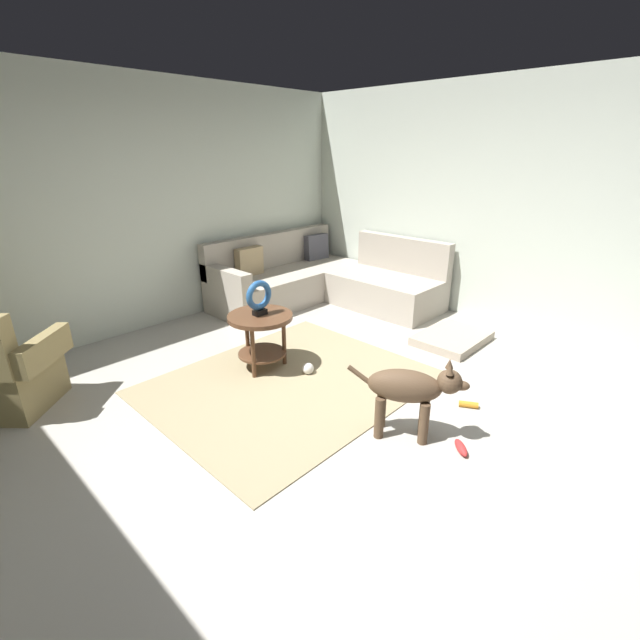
% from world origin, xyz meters
% --- Properties ---
extents(ground_plane, '(6.00, 6.00, 0.10)m').
position_xyz_m(ground_plane, '(0.00, 0.00, -0.05)').
color(ground_plane, '#B7B2A8').
extents(wall_back, '(6.00, 0.12, 2.70)m').
position_xyz_m(wall_back, '(0.00, 2.94, 1.35)').
color(wall_back, silver).
rests_on(wall_back, ground_plane).
extents(wall_right, '(0.12, 6.00, 2.70)m').
position_xyz_m(wall_right, '(2.94, 0.00, 1.35)').
color(wall_right, silver).
rests_on(wall_right, ground_plane).
extents(area_rug, '(2.30, 1.90, 0.01)m').
position_xyz_m(area_rug, '(0.15, 0.70, 0.01)').
color(area_rug, tan).
rests_on(area_rug, ground_plane).
extents(sectional_couch, '(2.20, 2.25, 0.88)m').
position_xyz_m(sectional_couch, '(1.99, 2.02, 0.29)').
color(sectional_couch, '#B2A899').
rests_on(sectional_couch, ground_plane).
extents(armchair, '(0.98, 0.99, 0.88)m').
position_xyz_m(armchair, '(-1.68, 2.00, 0.32)').
color(armchair, olive).
rests_on(armchair, ground_plane).
extents(side_table, '(0.60, 0.60, 0.54)m').
position_xyz_m(side_table, '(0.18, 1.11, 0.42)').
color(side_table, brown).
rests_on(side_table, ground_plane).
extents(torus_sculpture, '(0.28, 0.08, 0.33)m').
position_xyz_m(torus_sculpture, '(0.18, 1.11, 0.71)').
color(torus_sculpture, black).
rests_on(torus_sculpture, side_table).
extents(dog_bed_mat, '(0.80, 0.60, 0.09)m').
position_xyz_m(dog_bed_mat, '(1.98, 0.08, 0.04)').
color(dog_bed_mat, '#B2A38E').
rests_on(dog_bed_mat, ground_plane).
extents(dog, '(0.48, 0.76, 0.63)m').
position_xyz_m(dog, '(0.23, -0.49, 0.38)').
color(dog, brown).
rests_on(dog, ground_plane).
extents(dog_toy_ball, '(0.11, 0.11, 0.11)m').
position_xyz_m(dog_toy_ball, '(0.39, 0.70, 0.05)').
color(dog_toy_ball, silver).
rests_on(dog_toy_ball, ground_plane).
extents(dog_toy_rope, '(0.12, 0.15, 0.05)m').
position_xyz_m(dog_toy_rope, '(0.89, -0.65, 0.03)').
color(dog_toy_rope, orange).
rests_on(dog_toy_rope, ground_plane).
extents(dog_toy_bone, '(0.16, 0.17, 0.06)m').
position_xyz_m(dog_toy_bone, '(0.33, -0.86, 0.03)').
color(dog_toy_bone, red).
rests_on(dog_toy_bone, ground_plane).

